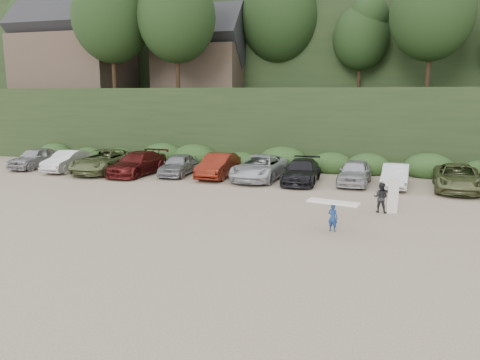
% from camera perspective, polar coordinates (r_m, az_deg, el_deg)
% --- Properties ---
extents(ground, '(120.00, 120.00, 0.00)m').
position_cam_1_polar(ground, '(20.39, 2.88, -5.35)').
color(ground, tan).
rests_on(ground, ground).
extents(hillside_backdrop, '(90.00, 41.50, 28.00)m').
position_cam_1_polar(hillside_backdrop, '(55.50, 11.84, 16.12)').
color(hillside_backdrop, black).
rests_on(hillside_backdrop, ground).
extents(parked_cars, '(39.29, 6.41, 1.65)m').
position_cam_1_polar(parked_cars, '(30.26, 3.01, 1.36)').
color(parked_cars, '#98989C').
rests_on(parked_cars, ground).
extents(child_surfer, '(2.17, 1.02, 1.26)m').
position_cam_1_polar(child_surfer, '(19.46, 11.28, -3.71)').
color(child_surfer, navy).
rests_on(child_surfer, ground).
extents(adult_surfer, '(1.20, 0.69, 1.70)m').
position_cam_1_polar(adult_surfer, '(23.08, 16.90, -2.05)').
color(adult_surfer, black).
rests_on(adult_surfer, ground).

